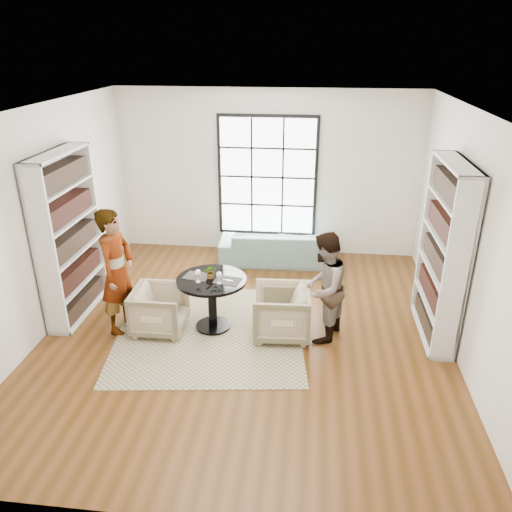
# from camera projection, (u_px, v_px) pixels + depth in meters

# --- Properties ---
(ground) EXTENTS (6.00, 6.00, 0.00)m
(ground) POSITION_uv_depth(u_px,v_px,m) (246.00, 332.00, 6.97)
(ground) COLOR brown
(room_shell) EXTENTS (6.00, 6.01, 6.00)m
(room_shell) POSITION_uv_depth(u_px,v_px,m) (251.00, 234.00, 6.96)
(room_shell) COLOR silver
(room_shell) RESTS_ON ground
(rug) EXTENTS (2.81, 2.81, 0.01)m
(rug) POSITION_uv_depth(u_px,v_px,m) (210.00, 332.00, 6.97)
(rug) COLOR tan
(rug) RESTS_ON ground
(pedestal_table) EXTENTS (0.96, 0.96, 0.77)m
(pedestal_table) POSITION_uv_depth(u_px,v_px,m) (212.00, 293.00, 6.87)
(pedestal_table) COLOR black
(pedestal_table) RESTS_ON ground
(sofa) EXTENTS (2.10, 0.92, 0.60)m
(sofa) POSITION_uv_depth(u_px,v_px,m) (277.00, 246.00, 9.05)
(sofa) COLOR slate
(sofa) RESTS_ON ground
(armchair_left) EXTENTS (0.73, 0.71, 0.65)m
(armchair_left) POSITION_uv_depth(u_px,v_px,m) (160.00, 310.00, 6.89)
(armchair_left) COLOR #C7AC8E
(armchair_left) RESTS_ON ground
(armchair_right) EXTENTS (0.81, 0.79, 0.70)m
(armchair_right) POSITION_uv_depth(u_px,v_px,m) (281.00, 312.00, 6.77)
(armchair_right) COLOR #C3BD8B
(armchair_right) RESTS_ON ground
(person_left) EXTENTS (0.52, 0.70, 1.77)m
(person_left) POSITION_uv_depth(u_px,v_px,m) (117.00, 271.00, 6.72)
(person_left) COLOR gray
(person_left) RESTS_ON ground
(person_right) EXTENTS (0.79, 0.89, 1.52)m
(person_right) POSITION_uv_depth(u_px,v_px,m) (324.00, 288.00, 6.55)
(person_right) COLOR gray
(person_right) RESTS_ON ground
(placemat_left) EXTENTS (0.38, 0.32, 0.01)m
(placemat_left) POSITION_uv_depth(u_px,v_px,m) (197.00, 276.00, 6.85)
(placemat_left) COLOR #2A2724
(placemat_left) RESTS_ON pedestal_table
(placemat_right) EXTENTS (0.38, 0.32, 0.01)m
(placemat_right) POSITION_uv_depth(u_px,v_px,m) (228.00, 281.00, 6.72)
(placemat_right) COLOR #2A2724
(placemat_right) RESTS_ON pedestal_table
(cutlery_left) EXTENTS (0.18, 0.24, 0.01)m
(cutlery_left) POSITION_uv_depth(u_px,v_px,m) (197.00, 276.00, 6.84)
(cutlery_left) COLOR silver
(cutlery_left) RESTS_ON placemat_left
(cutlery_right) EXTENTS (0.18, 0.24, 0.01)m
(cutlery_right) POSITION_uv_depth(u_px,v_px,m) (228.00, 280.00, 6.72)
(cutlery_right) COLOR silver
(cutlery_right) RESTS_ON placemat_right
(wine_glass_left) EXTENTS (0.08, 0.08, 0.18)m
(wine_glass_left) POSITION_uv_depth(u_px,v_px,m) (198.00, 273.00, 6.64)
(wine_glass_left) COLOR silver
(wine_glass_left) RESTS_ON pedestal_table
(wine_glass_right) EXTENTS (0.08, 0.08, 0.17)m
(wine_glass_right) POSITION_uv_depth(u_px,v_px,m) (219.00, 275.00, 6.60)
(wine_glass_right) COLOR silver
(wine_glass_right) RESTS_ON pedestal_table
(flower_centerpiece) EXTENTS (0.20, 0.19, 0.19)m
(flower_centerpiece) POSITION_uv_depth(u_px,v_px,m) (211.00, 272.00, 6.77)
(flower_centerpiece) COLOR gray
(flower_centerpiece) RESTS_ON pedestal_table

